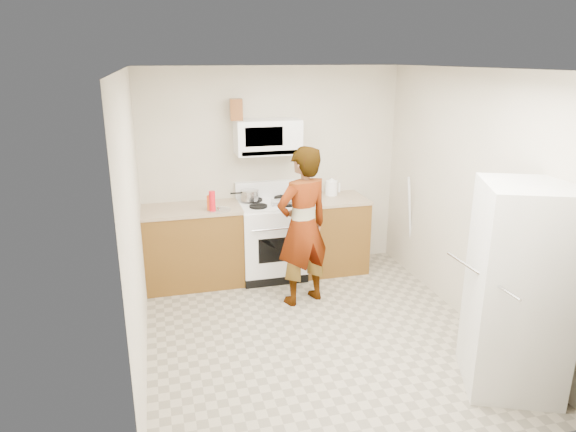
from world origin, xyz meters
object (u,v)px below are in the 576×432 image
object	(u,v)px
microwave	(268,137)
person	(303,227)
fridge	(519,289)
kettle	(332,188)
saucepan	(250,195)
gas_range	(271,238)

from	to	relation	value
microwave	person	distance (m)	1.25
microwave	fridge	bearing A→B (deg)	-63.31
kettle	person	bearing A→B (deg)	-136.32
fridge	saucepan	xyz separation A→B (m)	(-1.63, 2.75, 0.16)
microwave	person	bearing A→B (deg)	-79.29
kettle	saucepan	distance (m)	1.05
fridge	saucepan	bearing A→B (deg)	143.69
microwave	fridge	distance (m)	3.23
saucepan	kettle	bearing A→B (deg)	2.15
gas_range	saucepan	bearing A→B (deg)	157.37
person	gas_range	bearing A→B (deg)	-96.23
microwave	person	world-z (taller)	microwave
person	saucepan	xyz separation A→B (m)	(-0.41, 0.88, 0.15)
microwave	kettle	world-z (taller)	microwave
fridge	person	bearing A→B (deg)	146.23
gas_range	kettle	xyz separation A→B (m)	(0.81, 0.14, 0.54)
person	fridge	bearing A→B (deg)	104.60
gas_range	person	size ratio (longest dim) A/B	0.65
gas_range	saucepan	size ratio (longest dim) A/B	5.32
microwave	fridge	size ratio (longest dim) A/B	0.45
fridge	saucepan	distance (m)	3.21
microwave	kettle	distance (m)	1.06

